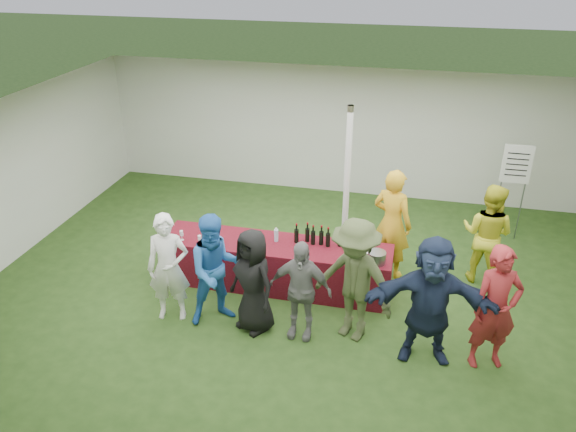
% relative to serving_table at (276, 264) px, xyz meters
% --- Properties ---
extents(ground, '(60.00, 60.00, 0.00)m').
position_rel_serving_table_xyz_m(ground, '(0.43, -0.13, -0.38)').
color(ground, '#284719').
rests_on(ground, ground).
extents(tent, '(10.00, 10.00, 10.00)m').
position_rel_serving_table_xyz_m(tent, '(0.93, 1.07, 0.98)').
color(tent, white).
rests_on(tent, ground).
extents(serving_table, '(3.60, 0.80, 0.75)m').
position_rel_serving_table_xyz_m(serving_table, '(0.00, 0.00, 0.00)').
color(serving_table, maroon).
rests_on(serving_table, ground).
extents(wine_bottles, '(0.75, 0.15, 0.32)m').
position_rel_serving_table_xyz_m(wine_bottles, '(0.64, 0.14, 0.50)').
color(wine_bottles, black).
rests_on(wine_bottles, serving_table).
extents(wine_glasses, '(2.82, 0.17, 0.16)m').
position_rel_serving_table_xyz_m(wine_glasses, '(-0.51, -0.26, 0.49)').
color(wine_glasses, silver).
rests_on(wine_glasses, serving_table).
extents(water_bottle, '(0.07, 0.07, 0.23)m').
position_rel_serving_table_xyz_m(water_bottle, '(-0.01, 0.08, 0.48)').
color(water_bottle, silver).
rests_on(water_bottle, serving_table).
extents(bar_towel, '(0.25, 0.18, 0.03)m').
position_rel_serving_table_xyz_m(bar_towel, '(1.50, 0.05, 0.39)').
color(bar_towel, white).
rests_on(bar_towel, serving_table).
extents(dump_bucket, '(0.26, 0.26, 0.18)m').
position_rel_serving_table_xyz_m(dump_bucket, '(1.57, -0.22, 0.46)').
color(dump_bucket, slate).
rests_on(dump_bucket, serving_table).
extents(wine_list_sign, '(0.50, 0.03, 1.80)m').
position_rel_serving_table_xyz_m(wine_list_sign, '(3.72, 2.47, 0.94)').
color(wine_list_sign, slate).
rests_on(wine_list_sign, ground).
extents(staff_pourer, '(0.79, 0.68, 1.84)m').
position_rel_serving_table_xyz_m(staff_pourer, '(1.72, 0.76, 0.54)').
color(staff_pourer, gold).
rests_on(staff_pourer, ground).
extents(staff_back, '(1.00, 0.91, 1.67)m').
position_rel_serving_table_xyz_m(staff_back, '(3.19, 0.90, 0.46)').
color(staff_back, gold).
rests_on(staff_back, ground).
extents(customer_0, '(0.67, 0.52, 1.64)m').
position_rel_serving_table_xyz_m(customer_0, '(-1.26, -1.14, 0.45)').
color(customer_0, white).
rests_on(customer_0, ground).
extents(customer_1, '(1.03, 0.98, 1.68)m').
position_rel_serving_table_xyz_m(customer_1, '(-0.58, -1.06, 0.46)').
color(customer_1, blue).
rests_on(customer_1, ground).
extents(customer_2, '(0.90, 0.81, 1.54)m').
position_rel_serving_table_xyz_m(customer_2, '(-0.03, -1.12, 0.40)').
color(customer_2, black).
rests_on(customer_2, ground).
extents(customer_3, '(0.88, 0.38, 1.48)m').
position_rel_serving_table_xyz_m(customer_3, '(0.63, -1.14, 0.36)').
color(customer_3, slate).
rests_on(customer_3, ground).
extents(customer_4, '(1.33, 1.08, 1.80)m').
position_rel_serving_table_xyz_m(customer_4, '(1.34, -1.00, 0.52)').
color(customer_4, '#424D2A').
rests_on(customer_4, ground).
extents(customer_5, '(1.69, 0.66, 1.78)m').
position_rel_serving_table_xyz_m(customer_5, '(2.33, -1.21, 0.52)').
color(customer_5, '#1B2641').
rests_on(customer_5, ground).
extents(customer_6, '(0.73, 0.59, 1.72)m').
position_rel_serving_table_xyz_m(customer_6, '(3.13, -1.16, 0.49)').
color(customer_6, maroon).
rests_on(customer_6, ground).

